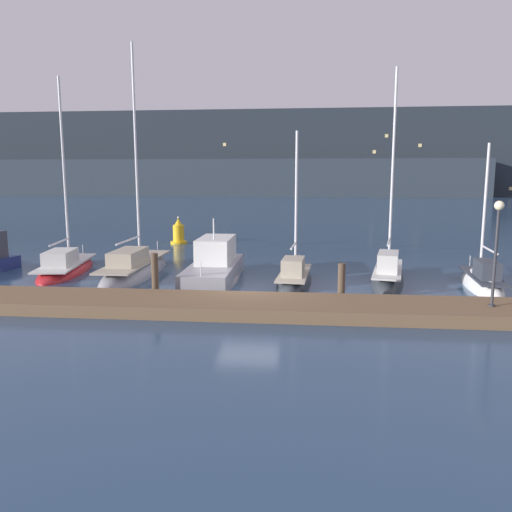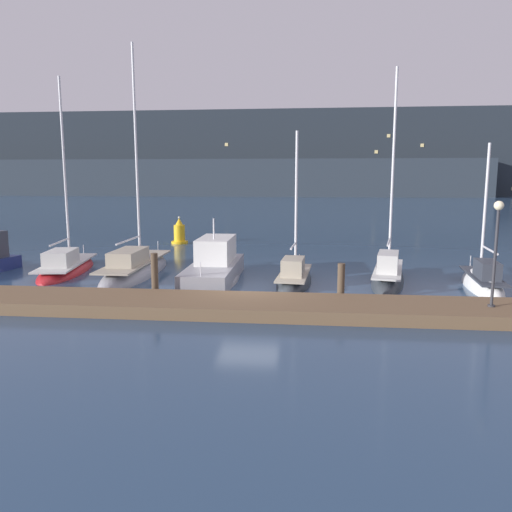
{
  "view_description": "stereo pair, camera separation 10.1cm",
  "coord_description": "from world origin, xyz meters",
  "px_view_note": "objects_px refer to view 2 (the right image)",
  "views": [
    {
      "loc": [
        2.29,
        -19.75,
        4.87
      ],
      "look_at": [
        0.0,
        3.09,
        1.2
      ],
      "focal_mm": 35.0,
      "sensor_mm": 36.0,
      "label": 1
    },
    {
      "loc": [
        2.39,
        -19.74,
        4.87
      ],
      "look_at": [
        0.0,
        3.09,
        1.2
      ],
      "focal_mm": 35.0,
      "sensor_mm": 36.0,
      "label": 2
    }
  ],
  "objects_px": {
    "sailboat_berth_3": "(66,269)",
    "channel_buoy": "(179,233)",
    "sailboat_berth_7": "(388,279)",
    "dock_lamppost": "(497,236)",
    "sailboat_berth_6": "(294,281)",
    "motorboat_berth_5": "(214,273)",
    "sailboat_berth_8": "(482,286)",
    "sailboat_berth_4": "(136,272)"
  },
  "relations": [
    {
      "from": "sailboat_berth_6",
      "to": "channel_buoy",
      "type": "bearing_deg",
      "value": 123.86
    },
    {
      "from": "motorboat_berth_5",
      "to": "sailboat_berth_8",
      "type": "xyz_separation_m",
      "value": [
        12.03,
        -0.45,
        -0.24
      ]
    },
    {
      "from": "channel_buoy",
      "to": "sailboat_berth_3",
      "type": "bearing_deg",
      "value": -104.63
    },
    {
      "from": "channel_buoy",
      "to": "sailboat_berth_6",
      "type": "bearing_deg",
      "value": -56.14
    },
    {
      "from": "channel_buoy",
      "to": "dock_lamppost",
      "type": "xyz_separation_m",
      "value": [
        15.7,
        -18.22,
        2.16
      ]
    },
    {
      "from": "sailboat_berth_6",
      "to": "dock_lamppost",
      "type": "xyz_separation_m",
      "value": [
        6.91,
        -5.11,
        2.77
      ]
    },
    {
      "from": "sailboat_berth_7",
      "to": "dock_lamppost",
      "type": "bearing_deg",
      "value": -66.09
    },
    {
      "from": "channel_buoy",
      "to": "dock_lamppost",
      "type": "distance_m",
      "value": 24.15
    },
    {
      "from": "sailboat_berth_3",
      "to": "sailboat_berth_7",
      "type": "relative_size",
      "value": 0.99
    },
    {
      "from": "sailboat_berth_4",
      "to": "dock_lamppost",
      "type": "xyz_separation_m",
      "value": [
        14.87,
        -6.37,
        2.78
      ]
    },
    {
      "from": "channel_buoy",
      "to": "motorboat_berth_5",
      "type": "bearing_deg",
      "value": -68.67
    },
    {
      "from": "sailboat_berth_3",
      "to": "sailboat_berth_7",
      "type": "distance_m",
      "value": 16.14
    },
    {
      "from": "dock_lamppost",
      "to": "sailboat_berth_3",
      "type": "bearing_deg",
      "value": 160.13
    },
    {
      "from": "sailboat_berth_3",
      "to": "channel_buoy",
      "type": "xyz_separation_m",
      "value": [
        2.99,
        11.46,
        0.59
      ]
    },
    {
      "from": "sailboat_berth_3",
      "to": "channel_buoy",
      "type": "relative_size",
      "value": 5.24
    },
    {
      "from": "sailboat_berth_4",
      "to": "sailboat_berth_7",
      "type": "height_order",
      "value": "sailboat_berth_4"
    },
    {
      "from": "motorboat_berth_5",
      "to": "sailboat_berth_8",
      "type": "relative_size",
      "value": 1.01
    },
    {
      "from": "sailboat_berth_4",
      "to": "dock_lamppost",
      "type": "bearing_deg",
      "value": -23.2
    },
    {
      "from": "sailboat_berth_7",
      "to": "channel_buoy",
      "type": "relative_size",
      "value": 5.28
    },
    {
      "from": "sailboat_berth_4",
      "to": "sailboat_berth_7",
      "type": "bearing_deg",
      "value": -2.57
    },
    {
      "from": "sailboat_berth_6",
      "to": "sailboat_berth_8",
      "type": "relative_size",
      "value": 1.07
    },
    {
      "from": "sailboat_berth_3",
      "to": "sailboat_berth_8",
      "type": "relative_size",
      "value": 1.47
    },
    {
      "from": "sailboat_berth_3",
      "to": "sailboat_berth_4",
      "type": "height_order",
      "value": "sailboat_berth_4"
    },
    {
      "from": "sailboat_berth_6",
      "to": "channel_buoy",
      "type": "distance_m",
      "value": 15.8
    },
    {
      "from": "sailboat_berth_6",
      "to": "sailboat_berth_8",
      "type": "height_order",
      "value": "sailboat_berth_6"
    },
    {
      "from": "sailboat_berth_6",
      "to": "sailboat_berth_7",
      "type": "bearing_deg",
      "value": 9.34
    },
    {
      "from": "sailboat_berth_6",
      "to": "sailboat_berth_8",
      "type": "distance_m",
      "value": 8.25
    },
    {
      "from": "sailboat_berth_7",
      "to": "dock_lamppost",
      "type": "relative_size",
      "value": 2.89
    },
    {
      "from": "motorboat_berth_5",
      "to": "channel_buoy",
      "type": "bearing_deg",
      "value": 111.33
    },
    {
      "from": "motorboat_berth_5",
      "to": "channel_buoy",
      "type": "distance_m",
      "value": 13.8
    },
    {
      "from": "dock_lamppost",
      "to": "sailboat_berth_4",
      "type": "bearing_deg",
      "value": 156.8
    },
    {
      "from": "sailboat_berth_6",
      "to": "dock_lamppost",
      "type": "relative_size",
      "value": 2.08
    },
    {
      "from": "sailboat_berth_3",
      "to": "dock_lamppost",
      "type": "xyz_separation_m",
      "value": [
        18.69,
        -6.76,
        2.75
      ]
    },
    {
      "from": "sailboat_berth_8",
      "to": "dock_lamppost",
      "type": "xyz_separation_m",
      "value": [
        -1.35,
        -4.92,
        2.78
      ]
    },
    {
      "from": "sailboat_berth_6",
      "to": "sailboat_berth_7",
      "type": "distance_m",
      "value": 4.38
    },
    {
      "from": "sailboat_berth_3",
      "to": "motorboat_berth_5",
      "type": "height_order",
      "value": "sailboat_berth_3"
    },
    {
      "from": "sailboat_berth_8",
      "to": "channel_buoy",
      "type": "bearing_deg",
      "value": 142.04
    },
    {
      "from": "motorboat_berth_5",
      "to": "sailboat_berth_6",
      "type": "height_order",
      "value": "sailboat_berth_6"
    },
    {
      "from": "sailboat_berth_6",
      "to": "dock_lamppost",
      "type": "distance_m",
      "value": 9.02
    },
    {
      "from": "dock_lamppost",
      "to": "sailboat_berth_6",
      "type": "bearing_deg",
      "value": 143.51
    },
    {
      "from": "sailboat_berth_4",
      "to": "channel_buoy",
      "type": "bearing_deg",
      "value": 94.02
    },
    {
      "from": "motorboat_berth_5",
      "to": "sailboat_berth_7",
      "type": "bearing_deg",
      "value": 3.2
    }
  ]
}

